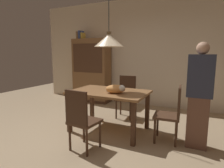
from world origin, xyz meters
The scene contains 13 objects.
ground centered at (0.00, 0.00, 0.00)m, with size 10.00×10.00×0.00m, color tan.
back_wall centered at (0.00, 2.65, 1.45)m, with size 6.40×0.10×2.90m, color beige.
dining_table centered at (0.06, 0.56, 0.65)m, with size 1.40×0.90×0.75m.
chair_near_front centered at (0.06, -0.32, 0.51)m, with size 0.44×0.44×0.93m.
chair_far_back centered at (0.06, 1.44, 0.51)m, with size 0.44×0.44×0.93m.
chair_right_side centered at (1.19, 0.57, 0.51)m, with size 0.43×0.43×0.93m.
cat_sleeping centered at (0.26, 0.44, 0.83)m, with size 0.40×0.31×0.16m.
pendant_lamp centered at (0.06, 0.56, 1.66)m, with size 0.52×0.52×1.30m.
hutch_bookcase centered at (-1.41, 2.32, 0.89)m, with size 1.12×0.45×1.85m.
book_brown_thick centered at (-1.83, 2.32, 1.96)m, with size 0.06×0.24×0.22m, color brown.
book_blue_wide centered at (-1.76, 2.32, 1.97)m, with size 0.06×0.24×0.24m, color #384C93.
book_yellow_short centered at (-1.69, 2.32, 1.94)m, with size 0.04×0.20×0.18m, color gold.
person_standing centered at (1.57, 0.56, 0.80)m, with size 0.36×0.22×1.60m.
Camera 1 is at (1.62, -2.51, 1.44)m, focal length 30.63 mm.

